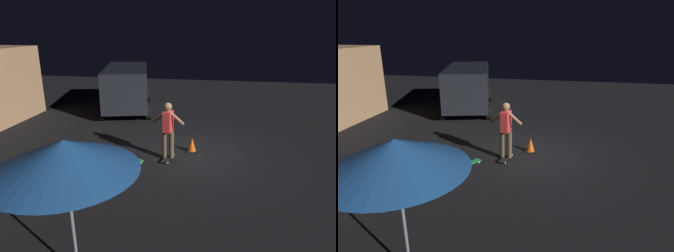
{
  "view_description": "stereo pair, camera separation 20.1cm",
  "coord_description": "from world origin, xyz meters",
  "views": [
    {
      "loc": [
        -8.39,
        -0.77,
        3.73
      ],
      "look_at": [
        -0.48,
        0.61,
        1.05
      ],
      "focal_mm": 31.25,
      "sensor_mm": 36.0,
      "label": 1
    },
    {
      "loc": [
        -8.35,
        -0.96,
        3.73
      ],
      "look_at": [
        -0.48,
        0.61,
        1.05
      ],
      "focal_mm": 31.25,
      "sensor_mm": 36.0,
      "label": 2
    }
  ],
  "objects": [
    {
      "name": "ground_plane",
      "position": [
        0.0,
        0.0,
        0.0
      ],
      "size": [
        28.0,
        28.0,
        0.0
      ],
      "primitive_type": "plane",
      "color": "black"
    },
    {
      "name": "traffic_cone",
      "position": [
        0.22,
        -0.04,
        0.21
      ],
      "size": [
        0.34,
        0.34,
        0.46
      ],
      "color": "black",
      "rests_on": "ground_plane"
    },
    {
      "name": "patio_umbrella",
      "position": [
        -5.01,
        1.27,
        2.07
      ],
      "size": [
        2.1,
        2.1,
        2.3
      ],
      "color": "slate",
      "rests_on": "ground_plane"
    },
    {
      "name": "parked_van",
      "position": [
        4.85,
        3.52,
        1.16
      ],
      "size": [
        4.92,
        3.15,
        2.03
      ],
      "color": "black",
      "rests_on": "ground_plane"
    },
    {
      "name": "skater",
      "position": [
        -0.48,
        0.61,
        1.04
      ],
      "size": [
        0.41,
        0.98,
        1.67
      ],
      "color": "brown",
      "rests_on": "skateboard_ridden"
    },
    {
      "name": "skateboard_ridden",
      "position": [
        -0.48,
        0.61,
        0.06
      ],
      "size": [
        0.8,
        0.32,
        0.07
      ],
      "color": "black",
      "rests_on": "ground_plane"
    },
    {
      "name": "skateboard_spare",
      "position": [
        -1.11,
        1.57,
        0.06
      ],
      "size": [
        0.75,
        0.62,
        0.07
      ],
      "color": "green",
      "rests_on": "ground_plane"
    }
  ]
}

